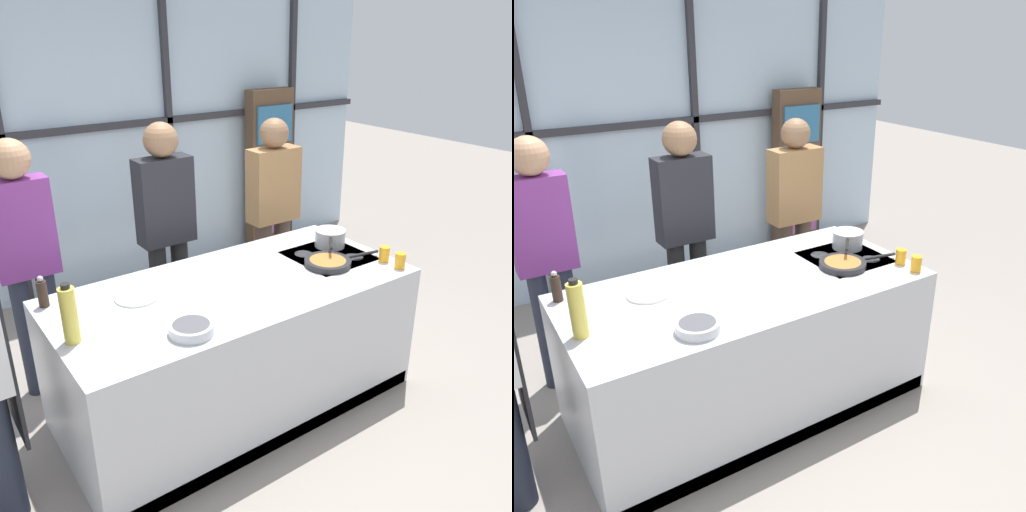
# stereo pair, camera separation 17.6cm
# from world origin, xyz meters

# --- Properties ---
(ground_plane) EXTENTS (18.00, 18.00, 0.00)m
(ground_plane) POSITION_xyz_m (0.00, 0.00, 0.00)
(ground_plane) COLOR gray
(back_window_wall) EXTENTS (6.40, 0.10, 2.80)m
(back_window_wall) POSITION_xyz_m (0.00, 2.34, 1.40)
(back_window_wall) COLOR silver
(back_window_wall) RESTS_ON ground_plane
(bookshelf) EXTENTS (0.53, 0.19, 1.78)m
(bookshelf) POSITION_xyz_m (1.90, 2.16, 0.89)
(bookshelf) COLOR brown
(bookshelf) RESTS_ON ground_plane
(demo_island) EXTENTS (2.28, 1.07, 0.89)m
(demo_island) POSITION_xyz_m (0.00, -0.00, 0.45)
(demo_island) COLOR silver
(demo_island) RESTS_ON ground_plane
(spectator_far_left) EXTENTS (0.38, 0.25, 1.78)m
(spectator_far_left) POSITION_xyz_m (-1.00, 0.91, 1.05)
(spectator_far_left) COLOR #232838
(spectator_far_left) RESTS_ON ground_plane
(spectator_center_left) EXTENTS (0.41, 0.25, 1.78)m
(spectator_center_left) POSITION_xyz_m (0.00, 0.91, 1.03)
(spectator_center_left) COLOR black
(spectator_center_left) RESTS_ON ground_plane
(spectator_center_right) EXTENTS (0.44, 0.24, 1.71)m
(spectator_center_right) POSITION_xyz_m (1.00, 0.91, 0.98)
(spectator_center_right) COLOR #47382D
(spectator_center_right) RESTS_ON ground_plane
(frying_pan) EXTENTS (0.56, 0.32, 0.04)m
(frying_pan) POSITION_xyz_m (0.68, -0.13, 0.92)
(frying_pan) COLOR #232326
(frying_pan) RESTS_ON demo_island
(saucepan) EXTENTS (0.33, 0.35, 0.13)m
(saucepan) POSITION_xyz_m (0.92, 0.12, 0.96)
(saucepan) COLOR silver
(saucepan) RESTS_ON demo_island
(white_plate) EXTENTS (0.27, 0.27, 0.01)m
(white_plate) POSITION_xyz_m (-0.57, 0.19, 0.90)
(white_plate) COLOR white
(white_plate) RESTS_ON demo_island
(mixing_bowl) EXTENTS (0.24, 0.24, 0.06)m
(mixing_bowl) POSITION_xyz_m (-0.51, -0.36, 0.92)
(mixing_bowl) COLOR silver
(mixing_bowl) RESTS_ON demo_island
(oil_bottle) EXTENTS (0.08, 0.08, 0.33)m
(oil_bottle) POSITION_xyz_m (-1.04, -0.07, 1.05)
(oil_bottle) COLOR #E0CC4C
(oil_bottle) RESTS_ON demo_island
(pepper_grinder) EXTENTS (0.06, 0.06, 0.19)m
(pepper_grinder) POSITION_xyz_m (-1.05, 0.40, 0.98)
(pepper_grinder) COLOR #332319
(pepper_grinder) RESTS_ON demo_island
(juice_glass_near) EXTENTS (0.07, 0.07, 0.11)m
(juice_glass_near) POSITION_xyz_m (1.04, -0.44, 0.95)
(juice_glass_near) COLOR orange
(juice_glass_near) RESTS_ON demo_island
(juice_glass_far) EXTENTS (0.07, 0.07, 0.11)m
(juice_glass_far) POSITION_xyz_m (1.04, -0.30, 0.95)
(juice_glass_far) COLOR orange
(juice_glass_far) RESTS_ON demo_island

